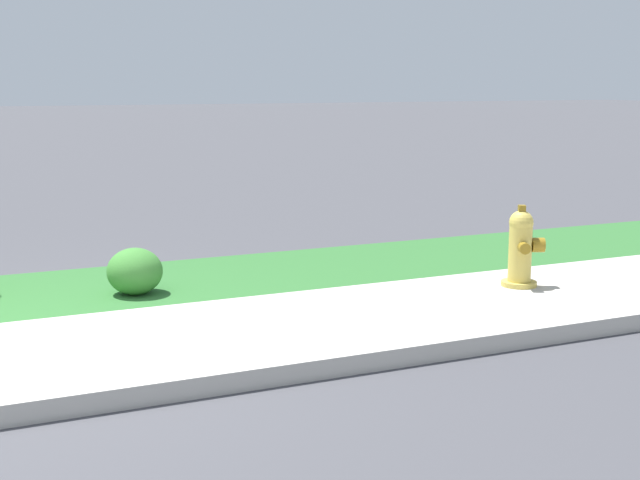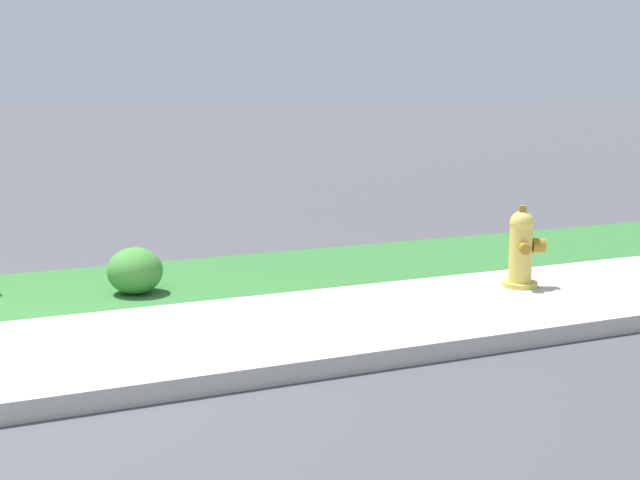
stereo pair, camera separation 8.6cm
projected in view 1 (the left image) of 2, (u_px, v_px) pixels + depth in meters
The scene contains 2 objects.
fire_hydrant_at_driveway at pixel (521, 248), 7.29m from camera, with size 0.35×0.37×0.68m.
shrub_bush_near_lamp at pixel (135, 271), 7.07m from camera, with size 0.44×0.44×0.37m.
Camera 1 is at (-0.14, -5.47, 1.67)m, focal length 50.00 mm.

